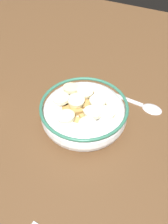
# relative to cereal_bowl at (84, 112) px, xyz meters

# --- Properties ---
(ground_plane) EXTENTS (1.26, 1.26, 0.02)m
(ground_plane) POSITION_rel_cereal_bowl_xyz_m (-0.00, -0.00, -0.04)
(ground_plane) COLOR brown
(cereal_bowl) EXTENTS (0.17, 0.17, 0.06)m
(cereal_bowl) POSITION_rel_cereal_bowl_xyz_m (0.00, 0.00, 0.00)
(cereal_bowl) COLOR white
(cereal_bowl) RESTS_ON ground_plane
(spoon) EXTENTS (0.13, 0.03, 0.01)m
(spoon) POSITION_rel_cereal_bowl_xyz_m (-0.10, -0.10, -0.03)
(spoon) COLOR silver
(spoon) RESTS_ON ground_plane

